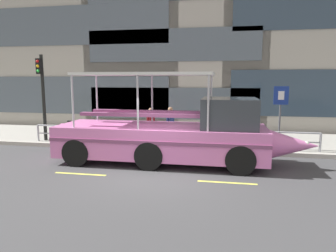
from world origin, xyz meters
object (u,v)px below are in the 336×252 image
Objects in this scene: duck_tour_boat at (175,135)px; pedestrian_near_bow at (242,120)px; leaned_bicycle at (74,133)px; traffic_light_pole at (42,89)px; pedestrian_mid_right at (151,121)px; pedestrian_mid_left at (170,121)px; parking_sign at (280,107)px.

pedestrian_near_bow is at bearing 52.84° from duck_tour_boat.
duck_tour_boat reaches higher than leaned_bicycle.
traffic_light_pole reaches higher than pedestrian_mid_right.
duck_tour_boat is 5.48× the size of pedestrian_near_bow.
traffic_light_pole is at bearing 161.55° from duck_tour_boat.
traffic_light_pole is 2.45× the size of pedestrian_mid_left.
pedestrian_mid_left is (-0.70, 2.87, 0.12)m from duck_tour_boat.
leaned_bicycle is at bearing 154.81° from duck_tour_boat.
leaned_bicycle is at bearing -175.69° from pedestrian_mid_right.
traffic_light_pole is 5.42m from pedestrian_mid_right.
traffic_light_pole is 10.90m from parking_sign.
duck_tour_boat is (5.41, -2.55, 0.51)m from leaned_bicycle.
pedestrian_near_bow is at bearing 7.91° from pedestrian_mid_right.
pedestrian_near_bow reaches higher than pedestrian_mid_right.
duck_tour_boat is 5.95× the size of pedestrian_mid_right.
pedestrian_near_bow is at bearing 9.37° from pedestrian_mid_left.
duck_tour_boat is 3.27m from pedestrian_mid_right.
traffic_light_pole is 2.53× the size of pedestrian_mid_right.
pedestrian_mid_left is at bearing -170.63° from pedestrian_near_bow.
pedestrian_mid_right is at bearing 119.87° from duck_tour_boat.
leaned_bicycle is 3.84m from pedestrian_mid_right.
traffic_light_pole is at bearing -173.81° from pedestrian_mid_right.
traffic_light_pole is 2.54m from leaned_bicycle.
traffic_light_pole is at bearing -173.03° from pedestrian_near_bow.
duck_tour_boat is at bearing -149.96° from parking_sign.
leaned_bicycle is (1.39, 0.28, -2.11)m from traffic_light_pole.
leaned_bicycle is 4.77m from pedestrian_mid_left.
parking_sign is (10.88, 0.09, -0.68)m from traffic_light_pole.
duck_tour_boat reaches higher than pedestrian_mid_left.
pedestrian_mid_right is at bearing 175.28° from parking_sign.
leaned_bicycle is at bearing -176.01° from pedestrian_mid_left.
pedestrian_near_bow is 4.26m from pedestrian_mid_right.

